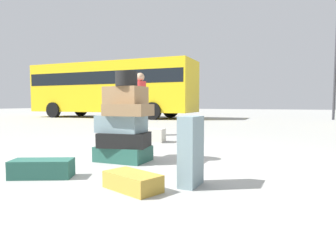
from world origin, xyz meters
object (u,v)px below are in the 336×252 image
(suitcase_slate_upright_blue, at_px, (191,151))
(parked_bus, at_px, (111,86))
(suitcase_tower, at_px, (124,125))
(suitcase_cream_foreground_far, at_px, (147,135))
(person_bearded_onlooker, at_px, (140,98))
(suitcase_tan_right_side, at_px, (132,181))
(suitcase_teal_white_trunk, at_px, (42,169))

(suitcase_slate_upright_blue, xyz_separation_m, parked_bus, (-8.80, 12.00, 1.48))
(suitcase_tower, relative_size, suitcase_cream_foreground_far, 1.72)
(suitcase_tower, relative_size, person_bearded_onlooker, 0.79)
(suitcase_tower, distance_m, suitcase_cream_foreground_far, 2.18)
(suitcase_slate_upright_blue, xyz_separation_m, suitcase_cream_foreground_far, (-1.95, 2.92, -0.21))
(suitcase_tan_right_side, distance_m, parked_bus, 15.00)
(suitcase_tower, bearing_deg, suitcase_teal_white_trunk, -106.96)
(suitcase_tan_right_side, relative_size, person_bearded_onlooker, 0.36)
(suitcase_slate_upright_blue, bearing_deg, suitcase_tower, 148.69)
(suitcase_cream_foreground_far, bearing_deg, suitcase_slate_upright_blue, -63.13)
(suitcase_cream_foreground_far, relative_size, person_bearded_onlooker, 0.46)
(suitcase_cream_foreground_far, xyz_separation_m, parked_bus, (-6.86, 9.08, 1.69))
(suitcase_cream_foreground_far, xyz_separation_m, suitcase_teal_white_trunk, (0.28, -3.25, -0.04))
(suitcase_slate_upright_blue, distance_m, suitcase_teal_white_trunk, 1.71)
(parked_bus, bearing_deg, suitcase_slate_upright_blue, -54.33)
(person_bearded_onlooker, relative_size, parked_bus, 0.16)
(suitcase_slate_upright_blue, height_order, suitcase_teal_white_trunk, suitcase_slate_upright_blue)
(suitcase_tower, distance_m, suitcase_tan_right_side, 1.54)
(suitcase_tan_right_side, bearing_deg, suitcase_tower, 144.86)
(suitcase_slate_upright_blue, bearing_deg, person_bearded_onlooker, 126.34)
(suitcase_teal_white_trunk, relative_size, suitcase_tan_right_side, 1.15)
(suitcase_cream_foreground_far, xyz_separation_m, suitcase_tan_right_side, (1.47, -3.28, -0.06))
(suitcase_slate_upright_blue, distance_m, suitcase_tan_right_side, 0.66)
(suitcase_slate_upright_blue, xyz_separation_m, suitcase_tan_right_side, (-0.48, -0.36, -0.27))
(suitcase_cream_foreground_far, bearing_deg, suitcase_teal_white_trunk, -91.82)
(person_bearded_onlooker, bearing_deg, suitcase_teal_white_trunk, 11.02)
(suitcase_cream_foreground_far, relative_size, parked_bus, 0.08)
(suitcase_tan_right_side, bearing_deg, suitcase_slate_upright_blue, 57.89)
(suitcase_slate_upright_blue, height_order, person_bearded_onlooker, person_bearded_onlooker)
(suitcase_tower, bearing_deg, parked_bus, 124.00)
(suitcase_teal_white_trunk, bearing_deg, parked_bus, 95.39)
(suitcase_tower, xyz_separation_m, suitcase_teal_white_trunk, (-0.37, -1.20, -0.43))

